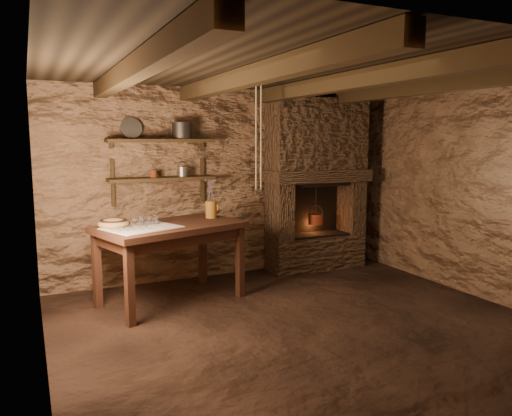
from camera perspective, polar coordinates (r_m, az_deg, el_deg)
name	(u,v)px	position (r m, az deg, el deg)	size (l,w,h in m)	color
floor	(300,325)	(4.95, 5.03, -13.13)	(4.50, 4.50, 0.00)	black
back_wall	(224,183)	(6.45, -3.71, 2.83)	(4.50, 0.04, 2.40)	brown
front_wall	(478,241)	(3.11, 23.99, -3.48)	(4.50, 0.04, 2.40)	brown
left_wall	(38,217)	(4.04, -23.65, -0.95)	(0.04, 4.00, 2.40)	brown
right_wall	(476,190)	(6.09, 23.88, 1.85)	(0.04, 4.00, 2.40)	brown
ceiling	(303,68)	(4.66, 5.41, 15.61)	(4.50, 4.00, 0.04)	black
beam_far_left	(135,69)	(4.11, -13.69, 15.17)	(0.14, 3.95, 0.16)	black
beam_mid_left	(252,76)	(4.42, -0.42, 14.88)	(0.14, 3.95, 0.16)	black
beam_mid_right	(349,81)	(4.91, 10.60, 14.05)	(0.14, 3.95, 0.16)	black
beam_far_right	(430,86)	(5.55, 19.28, 13.04)	(0.14, 3.95, 0.16)	black
shelf_lower	(162,179)	(6.03, -10.72, 3.30)	(1.25, 0.30, 0.04)	black
shelf_upper	(161,141)	(6.02, -10.83, 7.57)	(1.25, 0.30, 0.04)	black
hearth	(316,179)	(6.80, 6.90, 3.27)	(1.43, 0.51, 2.30)	#3D2B1E
work_table	(171,260)	(5.51, -9.72, -5.92)	(1.70, 1.27, 0.86)	black
linen_cloth	(142,228)	(5.25, -12.94, -2.21)	(0.69, 0.56, 0.01)	beige
pewter_cutlery_row	(142,227)	(5.23, -12.90, -2.14)	(0.58, 0.22, 0.01)	#9C998E
drinking_glasses	(141,221)	(5.38, -13.02, -1.45)	(0.22, 0.07, 0.09)	white
stoneware_jug	(211,201)	(5.77, -5.14, 0.78)	(0.15, 0.15, 0.45)	#955C1C
wooden_bowl	(113,224)	(5.36, -15.98, -1.74)	(0.32, 0.32, 0.11)	#A67E48
iron_stockpot	(182,132)	(6.08, -8.47, 8.64)	(0.23, 0.23, 0.17)	#2C2A27
tin_pan	(131,128)	(6.04, -14.10, 8.86)	(0.25, 0.25, 0.03)	gray
small_kettle	(183,172)	(6.10, -8.39, 4.13)	(0.17, 0.13, 0.18)	gray
rusty_tin	(153,174)	(6.01, -11.64, 3.86)	(0.09, 0.09, 0.09)	#512310
red_pot	(316,218)	(6.81, 6.83, -1.19)	(0.26, 0.26, 0.54)	maroon
hanging_ropes	(258,136)	(5.57, 0.29, 8.20)	(0.08, 0.08, 1.20)	beige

